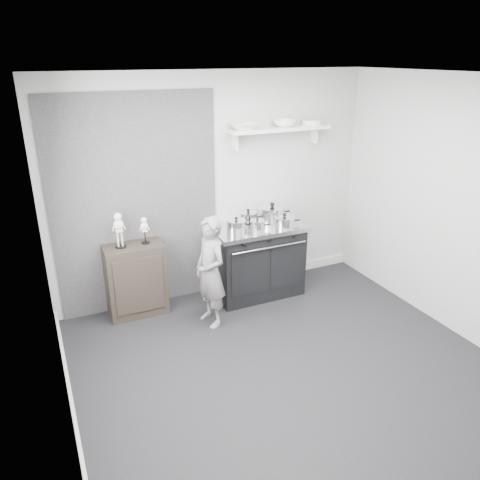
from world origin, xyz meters
name	(u,v)px	position (x,y,z in m)	size (l,w,h in m)	color
ground	(285,364)	(0.00, 0.00, 0.00)	(4.00, 4.00, 0.00)	black
room_shell	(274,203)	(-0.09, 0.15, 1.64)	(4.02, 3.62, 2.71)	#ACACA9
wall_shelf	(279,130)	(0.80, 1.68, 2.01)	(1.30, 0.26, 0.24)	silver
stove	(256,259)	(0.42, 1.48, 0.46)	(1.14, 0.71, 0.91)	black
side_cabinet	(136,279)	(-1.08, 1.61, 0.43)	(0.66, 0.38, 0.86)	black
child	(211,272)	(-0.37, 1.03, 0.63)	(0.46, 0.30, 1.27)	slate
pot_front_left	(236,225)	(0.11, 1.40, 0.98)	(0.32, 0.23, 0.18)	silver
pot_back_left	(248,218)	(0.35, 1.57, 0.99)	(0.31, 0.23, 0.19)	silver
pot_back_right	(272,213)	(0.69, 1.60, 1.00)	(0.43, 0.34, 0.23)	silver
pot_front_right	(284,222)	(0.70, 1.30, 0.98)	(0.34, 0.26, 0.17)	silver
pot_front_center	(257,226)	(0.34, 1.30, 0.98)	(0.26, 0.17, 0.16)	silver
skeleton_full	(119,228)	(-1.21, 1.61, 1.09)	(0.13, 0.08, 0.46)	silver
skeleton_torso	(144,228)	(-0.93, 1.61, 1.03)	(0.10, 0.06, 0.36)	silver
bowl_large	(244,126)	(0.33, 1.67, 2.08)	(0.34, 0.34, 0.08)	white
bowl_small	(284,123)	(0.87, 1.67, 2.08)	(0.27, 0.27, 0.08)	white
plate_stack	(312,122)	(1.25, 1.67, 2.07)	(0.24, 0.24, 0.06)	silver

